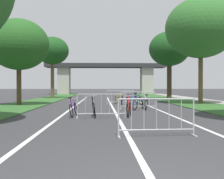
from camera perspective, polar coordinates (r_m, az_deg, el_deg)
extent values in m
cube|color=#2D5B26|center=(26.39, -14.54, -2.31)|extent=(3.31, 53.93, 0.05)
cube|color=#2D5B26|center=(26.74, 13.21, -2.27)|extent=(3.31, 53.93, 0.05)
cube|color=gray|center=(27.57, 18.60, -2.17)|extent=(2.06, 53.93, 0.08)
cube|color=silver|center=(19.34, -0.02, -3.42)|extent=(0.14, 31.20, 0.01)
cube|color=silver|center=(19.61, 7.58, -3.37)|extent=(0.14, 31.20, 0.01)
cube|color=silver|center=(19.42, -7.70, -3.41)|extent=(0.14, 31.20, 0.01)
cube|color=#2D2D30|center=(48.39, -1.33, 4.93)|extent=(20.67, 3.52, 0.65)
cube|color=#ADA89E|center=(48.69, -9.85, 1.76)|extent=(1.99, 2.40, 4.67)
cube|color=#ADA89E|center=(48.91, 7.15, 1.76)|extent=(1.99, 2.40, 4.67)
cylinder|color=#4C3823|center=(21.08, -18.61, 0.65)|extent=(0.34, 0.34, 2.78)
ellipsoid|color=#23561E|center=(21.30, -18.64, 8.77)|extent=(4.33, 4.33, 3.68)
cylinder|color=brown|center=(32.54, -12.17, 1.80)|extent=(0.40, 0.40, 4.08)
ellipsoid|color=#194719|center=(32.79, -12.18, 7.83)|extent=(3.74, 3.74, 3.18)
cylinder|color=brown|center=(22.58, 17.78, 2.02)|extent=(0.34, 0.34, 3.85)
ellipsoid|color=#2D6628|center=(23.02, 17.82, 11.97)|extent=(5.47, 5.47, 4.65)
cylinder|color=#3D2D1E|center=(29.36, 11.71, 1.56)|extent=(0.49, 0.49, 3.70)
ellipsoid|color=#194719|center=(29.61, 11.73, 8.21)|extent=(4.22, 4.22, 3.59)
cylinder|color=#ADADB2|center=(7.55, 1.37, -5.81)|extent=(0.04, 0.04, 1.05)
cube|color=#ADADB2|center=(7.62, 1.37, -9.62)|extent=(0.08, 0.44, 0.03)
cylinder|color=#ADADB2|center=(8.05, 16.46, -5.43)|extent=(0.04, 0.04, 1.05)
cube|color=#ADADB2|center=(8.12, 16.45, -9.01)|extent=(0.08, 0.44, 0.03)
cylinder|color=#ADADB2|center=(7.69, 9.17, -1.92)|extent=(2.10, 0.14, 0.04)
cylinder|color=#ADADB2|center=(7.78, 9.16, -8.19)|extent=(2.10, 0.14, 0.04)
cylinder|color=#ADADB2|center=(7.58, 4.01, -5.10)|extent=(0.02, 0.02, 0.87)
cylinder|color=#ADADB2|center=(7.65, 6.61, -5.05)|extent=(0.02, 0.02, 0.87)
cylinder|color=#ADADB2|center=(7.72, 9.16, -5.00)|extent=(0.02, 0.02, 0.87)
cylinder|color=#ADADB2|center=(7.82, 11.66, -4.94)|extent=(0.02, 0.02, 0.87)
cylinder|color=#ADADB2|center=(7.92, 14.10, -4.87)|extent=(0.02, 0.02, 0.87)
cylinder|color=#ADADB2|center=(12.13, -7.18, -3.37)|extent=(0.04, 0.04, 1.05)
cube|color=#ADADB2|center=(12.18, -7.18, -5.77)|extent=(0.08, 0.44, 0.03)
cylinder|color=#ADADB2|center=(12.22, 2.72, -3.34)|extent=(0.04, 0.04, 1.05)
cube|color=#ADADB2|center=(12.26, 2.72, -5.72)|extent=(0.08, 0.44, 0.03)
cylinder|color=#ADADB2|center=(12.10, -2.21, -0.98)|extent=(2.10, 0.13, 0.04)
cylinder|color=#ADADB2|center=(12.16, -2.21, -4.99)|extent=(2.10, 0.13, 0.04)
cylinder|color=#ADADB2|center=(12.11, -5.53, -2.95)|extent=(0.02, 0.02, 0.87)
cylinder|color=#ADADB2|center=(12.11, -3.87, -2.95)|extent=(0.02, 0.02, 0.87)
cylinder|color=#ADADB2|center=(12.12, -2.21, -2.94)|extent=(0.02, 0.02, 0.87)
cylinder|color=#ADADB2|center=(12.14, -0.56, -2.94)|extent=(0.02, 0.02, 0.87)
cylinder|color=#ADADB2|center=(12.17, 1.08, -2.93)|extent=(0.02, 0.02, 0.87)
cylinder|color=#ADADB2|center=(16.71, 1.81, -2.27)|extent=(0.04, 0.04, 1.05)
cube|color=#ADADB2|center=(16.75, 1.80, -4.01)|extent=(0.07, 0.44, 0.03)
cylinder|color=#ADADB2|center=(17.02, 8.87, -2.22)|extent=(0.04, 0.04, 1.05)
cube|color=#ADADB2|center=(17.05, 8.87, -3.94)|extent=(0.07, 0.44, 0.03)
cylinder|color=#ADADB2|center=(16.81, 5.37, -0.53)|extent=(2.10, 0.07, 0.04)
cylinder|color=#ADADB2|center=(16.85, 5.37, -3.42)|extent=(2.10, 0.07, 0.04)
cylinder|color=#ADADB2|center=(16.74, 3.00, -1.96)|extent=(0.02, 0.02, 0.87)
cylinder|color=#ADADB2|center=(16.78, 4.19, -1.95)|extent=(0.02, 0.02, 0.87)
cylinder|color=#ADADB2|center=(16.83, 5.37, -1.94)|extent=(0.02, 0.02, 0.87)
cylinder|color=#ADADB2|center=(16.88, 6.55, -1.94)|extent=(0.02, 0.02, 0.87)
cylinder|color=#ADADB2|center=(16.94, 7.72, -1.93)|extent=(0.02, 0.02, 0.87)
cylinder|color=#ADADB2|center=(21.27, -1.05, -1.65)|extent=(0.04, 0.04, 1.05)
cube|color=#ADADB2|center=(21.29, -1.05, -3.02)|extent=(0.07, 0.44, 0.03)
cylinder|color=#ADADB2|center=(21.38, 4.59, -1.64)|extent=(0.04, 0.04, 1.05)
cube|color=#ADADB2|center=(21.41, 4.59, -3.00)|extent=(0.07, 0.44, 0.03)
cylinder|color=#ADADB2|center=(21.28, 1.78, -0.28)|extent=(2.10, 0.07, 0.04)
cylinder|color=#ADADB2|center=(21.31, 1.78, -2.57)|extent=(2.10, 0.07, 0.04)
cylinder|color=#ADADB2|center=(21.27, -0.10, -1.40)|extent=(0.02, 0.02, 0.87)
cylinder|color=#ADADB2|center=(21.28, 0.84, -1.40)|extent=(0.02, 0.02, 0.87)
cylinder|color=#ADADB2|center=(21.29, 1.78, -1.40)|extent=(0.02, 0.02, 0.87)
cylinder|color=#ADADB2|center=(21.32, 2.72, -1.40)|extent=(0.02, 0.02, 0.87)
cylinder|color=#ADADB2|center=(21.34, 3.66, -1.40)|extent=(0.02, 0.02, 0.87)
torus|color=black|center=(22.32, 0.74, -2.10)|extent=(0.20, 0.62, 0.61)
torus|color=black|center=(21.32, 1.16, -2.23)|extent=(0.20, 0.62, 0.61)
cylinder|color=gold|center=(21.84, 1.04, -1.51)|extent=(0.22, 0.98, 0.53)
cylinder|color=gold|center=(22.03, 0.94, -1.60)|extent=(0.13, 0.13, 0.51)
cylinder|color=gold|center=(22.16, 0.80, -2.18)|extent=(0.05, 0.33, 0.07)
cylinder|color=gold|center=(21.34, 1.25, -1.56)|extent=(0.12, 0.10, 0.50)
cube|color=black|center=(22.06, 1.04, -0.94)|extent=(0.13, 0.25, 0.07)
cylinder|color=#99999E|center=(21.36, 1.35, -0.90)|extent=(0.55, 0.08, 0.12)
torus|color=black|center=(12.02, -3.64, -4.30)|extent=(0.17, 0.68, 0.68)
torus|color=black|center=(13.01, -3.87, -3.92)|extent=(0.17, 0.68, 0.68)
cylinder|color=black|center=(12.47, -3.92, -2.74)|extent=(0.19, 0.96, 0.63)
cylinder|color=black|center=(12.29, -3.84, -3.10)|extent=(0.11, 0.12, 0.58)
cylinder|color=black|center=(12.18, -3.66, -4.35)|extent=(0.05, 0.32, 0.08)
cylinder|color=black|center=(12.97, -4.02, -2.61)|extent=(0.11, 0.10, 0.60)
cube|color=black|center=(12.24, -3.99, -1.78)|extent=(0.12, 0.25, 0.06)
cylinder|color=#99999E|center=(12.93, -4.17, -1.29)|extent=(0.49, 0.07, 0.09)
torus|color=black|center=(17.90, 6.45, -2.71)|extent=(0.23, 0.67, 0.65)
torus|color=black|center=(16.95, 6.70, -2.89)|extent=(0.23, 0.67, 0.65)
cylinder|color=#1E7238|center=(17.44, 6.78, -1.80)|extent=(0.11, 0.93, 0.64)
cylinder|color=#1E7238|center=(17.62, 6.68, -2.02)|extent=(0.17, 0.10, 0.56)
cylinder|color=#1E7238|center=(17.75, 6.47, -2.81)|extent=(0.06, 0.31, 0.08)
cylinder|color=#1E7238|center=(16.97, 6.92, -1.87)|extent=(0.18, 0.08, 0.61)
cube|color=black|center=(17.65, 6.87, -1.11)|extent=(0.13, 0.25, 0.07)
cylinder|color=#99999E|center=(16.99, 7.14, -0.84)|extent=(0.49, 0.06, 0.14)
torus|color=black|center=(15.92, 4.79, -3.06)|extent=(0.33, 0.71, 0.69)
torus|color=black|center=(16.93, 3.49, -2.84)|extent=(0.33, 0.71, 0.69)
cylinder|color=#1E389E|center=(16.41, 4.31, -1.95)|extent=(0.19, 1.05, 0.61)
cylinder|color=#1E389E|center=(16.21, 4.56, -2.00)|extent=(0.18, 0.09, 0.67)
cylinder|color=#1E389E|center=(16.09, 4.55, -3.11)|extent=(0.12, 0.34, 0.08)
cylinder|color=#1E389E|center=(16.91, 3.68, -1.87)|extent=(0.15, 0.06, 0.58)
cube|color=black|center=(16.19, 4.80, -0.83)|extent=(0.16, 0.26, 0.07)
cylinder|color=#99999E|center=(16.90, 3.87, -0.90)|extent=(0.43, 0.13, 0.10)
torus|color=black|center=(12.22, -8.38, -4.40)|extent=(0.20, 0.61, 0.60)
torus|color=black|center=(13.30, -7.50, -3.99)|extent=(0.20, 0.61, 0.60)
cylinder|color=#662884|center=(12.73, -8.15, -3.11)|extent=(0.05, 1.07, 0.52)
cylinder|color=#662884|center=(12.52, -8.34, -3.09)|extent=(0.17, 0.12, 0.61)
cylinder|color=#662884|center=(12.40, -8.21, -4.43)|extent=(0.07, 0.36, 0.07)
cylinder|color=#662884|center=(13.26, -7.71, -2.96)|extent=(0.14, 0.08, 0.49)
cube|color=black|center=(12.48, -8.64, -1.71)|extent=(0.13, 0.25, 0.07)
cylinder|color=#99999E|center=(13.23, -7.94, -1.93)|extent=(0.47, 0.07, 0.12)
torus|color=black|center=(16.01, 7.05, -3.07)|extent=(0.14, 0.68, 0.68)
torus|color=black|center=(17.08, 6.51, -2.84)|extent=(0.14, 0.68, 0.68)
cylinder|color=silver|center=(16.51, 6.90, -2.05)|extent=(0.12, 1.06, 0.55)
cylinder|color=silver|center=(16.30, 7.00, -2.13)|extent=(0.12, 0.13, 0.60)
cylinder|color=silver|center=(16.18, 6.95, -3.12)|extent=(0.03, 0.35, 0.08)
cylinder|color=silver|center=(17.05, 6.63, -1.97)|extent=(0.11, 0.10, 0.52)
cube|color=black|center=(16.26, 7.15, -1.09)|extent=(0.11, 0.24, 0.06)
cylinder|color=#99999E|center=(17.02, 6.76, -1.10)|extent=(0.49, 0.03, 0.09)
torus|color=black|center=(12.12, 3.26, -4.40)|extent=(0.23, 0.63, 0.62)
torus|color=black|center=(13.21, 3.76, -3.99)|extent=(0.23, 0.63, 0.62)
cylinder|color=red|center=(12.62, 3.36, -2.81)|extent=(0.18, 1.06, 0.65)
cylinder|color=red|center=(12.42, 3.28, -3.07)|extent=(0.13, 0.11, 0.62)
cylinder|color=red|center=(12.30, 3.36, -4.43)|extent=(0.10, 0.35, 0.07)
cylinder|color=red|center=(13.17, 3.60, -2.67)|extent=(0.12, 0.08, 0.62)
cube|color=black|center=(12.37, 3.10, -1.66)|extent=(0.15, 0.26, 0.06)
cylinder|color=#99999E|center=(13.13, 3.44, -1.34)|extent=(0.42, 0.11, 0.07)
torus|color=black|center=(21.37, 5.07, -2.20)|extent=(0.29, 0.65, 0.63)
torus|color=black|center=(20.46, 5.88, -2.33)|extent=(0.29, 0.65, 0.63)
cylinder|color=#197A7F|center=(20.91, 5.30, -1.54)|extent=(0.09, 0.93, 0.56)
cylinder|color=#197A7F|center=(21.08, 5.15, -1.48)|extent=(0.19, 0.09, 0.66)
cylinder|color=#197A7F|center=(21.22, 5.21, -2.28)|extent=(0.09, 0.31, 0.07)
cylinder|color=#197A7F|center=(20.46, 5.71, -1.59)|extent=(0.15, 0.07, 0.53)
cube|color=black|center=(21.08, 4.95, -0.60)|extent=(0.15, 0.26, 0.07)
cylinder|color=#99999E|center=(20.45, 5.54, -0.85)|extent=(0.43, 0.10, 0.12)
torus|color=black|center=(20.20, 2.06, -2.33)|extent=(0.17, 0.66, 0.66)
torus|color=black|center=(21.25, 1.96, -2.18)|extent=(0.17, 0.66, 0.66)
cylinder|color=orange|center=(20.69, 2.12, -1.47)|extent=(0.16, 1.02, 0.60)
cylinder|color=orange|center=(20.49, 2.13, -1.57)|extent=(0.14, 0.13, 0.61)
cylinder|color=orange|center=(20.37, 2.03, -2.37)|extent=(0.03, 0.34, 0.08)
cylinder|color=orange|center=(21.21, 2.07, -1.42)|extent=(0.12, 0.10, 0.57)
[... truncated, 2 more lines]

